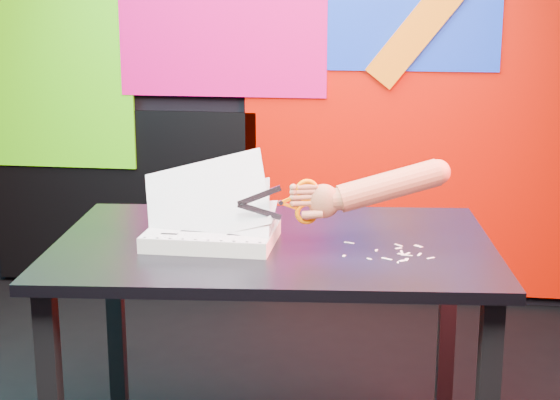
# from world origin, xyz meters

# --- Properties ---
(room) EXTENTS (3.01, 3.01, 2.71)m
(room) POSITION_xyz_m (0.00, 0.00, 1.35)
(room) COLOR black
(room) RESTS_ON ground
(backdrop) EXTENTS (2.88, 0.05, 2.08)m
(backdrop) POSITION_xyz_m (0.06, 1.46, 0.96)
(backdrop) COLOR #BA0B00
(backdrop) RESTS_ON ground
(work_table) EXTENTS (1.26, 0.90, 0.75)m
(work_table) POSITION_xyz_m (0.23, -0.16, 0.66)
(work_table) COLOR black
(work_table) RESTS_ON ground
(printout_stack) EXTENTS (0.38, 0.26, 0.26)m
(printout_stack) POSITION_xyz_m (0.07, -0.20, 0.78)
(printout_stack) COLOR beige
(printout_stack) RESTS_ON work_table
(scissors) EXTENTS (0.21, 0.07, 0.12)m
(scissors) POSITION_xyz_m (0.31, -0.20, 0.87)
(scissors) COLOR silver
(scissors) RESTS_ON printout_stack
(hand_forearm) EXTENTS (0.41, 0.16, 0.15)m
(hand_forearm) POSITION_xyz_m (0.51, -0.14, 0.90)
(hand_forearm) COLOR #AC6848
(hand_forearm) RESTS_ON work_table
(paper_clippings) EXTENTS (0.24, 0.17, 0.00)m
(paper_clippings) POSITION_xyz_m (0.56, -0.23, 0.75)
(paper_clippings) COLOR silver
(paper_clippings) RESTS_ON work_table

